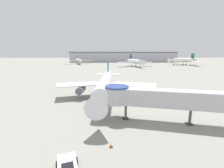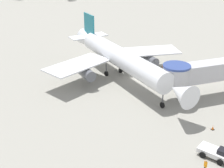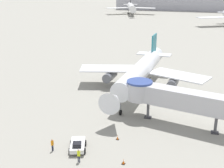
{
  "view_description": "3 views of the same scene",
  "coord_description": "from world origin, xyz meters",
  "px_view_note": "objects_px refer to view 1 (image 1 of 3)",
  "views": [
    {
      "loc": [
        -1.63,
        -35.21,
        11.46
      ],
      "look_at": [
        -0.94,
        -1.46,
        4.6
      ],
      "focal_mm": 24.0,
      "sensor_mm": 36.0,
      "label": 1
    },
    {
      "loc": [
        -31.01,
        -40.67,
        22.51
      ],
      "look_at": [
        -8.16,
        -4.45,
        2.76
      ],
      "focal_mm": 50.0,
      "sensor_mm": 36.0,
      "label": 2
    },
    {
      "loc": [
        8.85,
        -55.72,
        21.33
      ],
      "look_at": [
        -6.3,
        -4.78,
        3.23
      ],
      "focal_mm": 50.0,
      "sensor_mm": 36.0,
      "label": 3
    }
  ],
  "objects_px": {
    "pushback_tug_white": "(67,168)",
    "traffic_cone_starboard_wing": "(145,97)",
    "background_jet_green_tail": "(183,60)",
    "background_jet_navy_tail": "(135,61)",
    "background_jet_black_tail": "(79,60)",
    "jet_bridge": "(162,98)",
    "main_airplane": "(105,84)",
    "traffic_cone_near_nose": "(111,145)"
  },
  "relations": [
    {
      "from": "traffic_cone_near_nose",
      "to": "traffic_cone_starboard_wing",
      "type": "height_order",
      "value": "traffic_cone_near_nose"
    },
    {
      "from": "traffic_cone_starboard_wing",
      "to": "background_jet_green_tail",
      "type": "xyz_separation_m",
      "value": [
        66.39,
        114.66,
        4.77
      ]
    },
    {
      "from": "jet_bridge",
      "to": "traffic_cone_near_nose",
      "type": "distance_m",
      "value": 11.78
    },
    {
      "from": "main_airplane",
      "to": "background_jet_black_tail",
      "type": "relative_size",
      "value": 1.02
    },
    {
      "from": "background_jet_green_tail",
      "to": "background_jet_navy_tail",
      "type": "height_order",
      "value": "background_jet_green_tail"
    },
    {
      "from": "main_airplane",
      "to": "traffic_cone_starboard_wing",
      "type": "bearing_deg",
      "value": 3.56
    },
    {
      "from": "main_airplane",
      "to": "background_jet_navy_tail",
      "type": "distance_m",
      "value": 98.57
    },
    {
      "from": "jet_bridge",
      "to": "traffic_cone_starboard_wing",
      "type": "xyz_separation_m",
      "value": [
        0.37,
        13.52,
        -3.96
      ]
    },
    {
      "from": "traffic_cone_near_nose",
      "to": "background_jet_navy_tail",
      "type": "bearing_deg",
      "value": 78.89
    },
    {
      "from": "pushback_tug_white",
      "to": "main_airplane",
      "type": "bearing_deg",
      "value": 64.2
    },
    {
      "from": "traffic_cone_starboard_wing",
      "to": "background_jet_black_tail",
      "type": "distance_m",
      "value": 139.6
    },
    {
      "from": "traffic_cone_starboard_wing",
      "to": "background_jet_green_tail",
      "type": "relative_size",
      "value": 0.02
    },
    {
      "from": "jet_bridge",
      "to": "background_jet_green_tail",
      "type": "bearing_deg",
      "value": 75.78
    },
    {
      "from": "jet_bridge",
      "to": "background_jet_black_tail",
      "type": "height_order",
      "value": "background_jet_black_tail"
    },
    {
      "from": "jet_bridge",
      "to": "traffic_cone_starboard_wing",
      "type": "relative_size",
      "value": 35.05
    },
    {
      "from": "jet_bridge",
      "to": "pushback_tug_white",
      "type": "distance_m",
      "value": 17.39
    },
    {
      "from": "traffic_cone_starboard_wing",
      "to": "background_jet_navy_tail",
      "type": "bearing_deg",
      "value": 81.79
    },
    {
      "from": "pushback_tug_white",
      "to": "background_jet_navy_tail",
      "type": "height_order",
      "value": "background_jet_navy_tail"
    },
    {
      "from": "traffic_cone_near_nose",
      "to": "background_jet_black_tail",
      "type": "xyz_separation_m",
      "value": [
        -34.08,
        153.2,
        4.16
      ]
    },
    {
      "from": "jet_bridge",
      "to": "traffic_cone_starboard_wing",
      "type": "height_order",
      "value": "jet_bridge"
    },
    {
      "from": "main_airplane",
      "to": "background_jet_green_tail",
      "type": "height_order",
      "value": "background_jet_green_tail"
    },
    {
      "from": "main_airplane",
      "to": "pushback_tug_white",
      "type": "xyz_separation_m",
      "value": [
        -3.15,
        -24.49,
        -3.26
      ]
    },
    {
      "from": "traffic_cone_starboard_wing",
      "to": "background_jet_navy_tail",
      "type": "distance_m",
      "value": 96.6
    },
    {
      "from": "background_jet_black_tail",
      "to": "background_jet_green_tail",
      "type": "bearing_deg",
      "value": -25.62
    },
    {
      "from": "background_jet_green_tail",
      "to": "traffic_cone_starboard_wing",
      "type": "bearing_deg",
      "value": -47.94
    },
    {
      "from": "pushback_tug_white",
      "to": "background_jet_black_tail",
      "type": "xyz_separation_m",
      "value": [
        -29.82,
        157.33,
        3.81
      ]
    },
    {
      "from": "traffic_cone_near_nose",
      "to": "background_jet_green_tail",
      "type": "height_order",
      "value": "background_jet_green_tail"
    },
    {
      "from": "pushback_tug_white",
      "to": "traffic_cone_near_nose",
      "type": "xyz_separation_m",
      "value": [
        4.26,
        4.12,
        -0.35
      ]
    },
    {
      "from": "pushback_tug_white",
      "to": "traffic_cone_starboard_wing",
      "type": "bearing_deg",
      "value": 43.19
    },
    {
      "from": "background_jet_black_tail",
      "to": "background_jet_navy_tail",
      "type": "relative_size",
      "value": 0.97
    },
    {
      "from": "background_jet_navy_tail",
      "to": "traffic_cone_near_nose",
      "type": "bearing_deg",
      "value": -112.37
    },
    {
      "from": "traffic_cone_starboard_wing",
      "to": "background_jet_green_tail",
      "type": "bearing_deg",
      "value": 59.93
    },
    {
      "from": "background_jet_black_tail",
      "to": "traffic_cone_near_nose",
      "type": "bearing_deg",
      "value": -93.71
    },
    {
      "from": "traffic_cone_near_nose",
      "to": "background_jet_green_tail",
      "type": "bearing_deg",
      "value": 60.84
    },
    {
      "from": "pushback_tug_white",
      "to": "traffic_cone_starboard_wing",
      "type": "relative_size",
      "value": 6.5
    },
    {
      "from": "pushback_tug_white",
      "to": "traffic_cone_starboard_wing",
      "type": "height_order",
      "value": "pushback_tug_white"
    },
    {
      "from": "main_airplane",
      "to": "background_jet_black_tail",
      "type": "height_order",
      "value": "background_jet_black_tail"
    },
    {
      "from": "traffic_cone_near_nose",
      "to": "pushback_tug_white",
      "type": "bearing_deg",
      "value": -135.94
    },
    {
      "from": "pushback_tug_white",
      "to": "jet_bridge",
      "type": "bearing_deg",
      "value": 22.19
    },
    {
      "from": "traffic_cone_starboard_wing",
      "to": "background_jet_black_tail",
      "type": "height_order",
      "value": "background_jet_black_tail"
    },
    {
      "from": "traffic_cone_near_nose",
      "to": "main_airplane",
      "type": "bearing_deg",
      "value": 93.12
    },
    {
      "from": "traffic_cone_starboard_wing",
      "to": "background_jet_navy_tail",
      "type": "xyz_separation_m",
      "value": [
        13.77,
        95.51,
        4.48
      ]
    }
  ]
}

